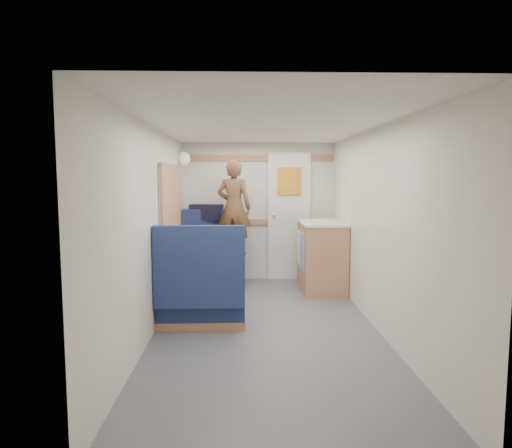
{
  "coord_description": "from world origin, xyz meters",
  "views": [
    {
      "loc": [
        -0.24,
        -4.42,
        1.52
      ],
      "look_at": [
        -0.07,
        0.9,
        0.96
      ],
      "focal_mm": 32.0,
      "sensor_mm": 36.0,
      "label": 1
    }
  ],
  "objects_px": {
    "tumbler_left": "(187,240)",
    "salt_grinder": "(209,238)",
    "bench_near": "(202,296)",
    "wine_glass": "(196,232)",
    "beer_glass": "(224,237)",
    "pepper_grinder": "(212,238)",
    "bench_far": "(213,264)",
    "tumbler_mid": "(201,236)",
    "cheese_block": "(203,244)",
    "galley_counter": "(321,256)",
    "tray": "(212,246)",
    "orange_fruit": "(218,240)",
    "bread_loaf": "(221,237)",
    "dinette_table": "(208,256)",
    "duffel_bag": "(206,212)",
    "person": "(234,207)",
    "dome_light": "(183,159)"
  },
  "relations": [
    {
      "from": "wine_glass",
      "to": "pepper_grinder",
      "type": "bearing_deg",
      "value": 7.76
    },
    {
      "from": "dome_light",
      "to": "bread_loaf",
      "type": "distance_m",
      "value": 1.28
    },
    {
      "from": "tray",
      "to": "tumbler_left",
      "type": "distance_m",
      "value": 0.33
    },
    {
      "from": "wine_glass",
      "to": "bench_near",
      "type": "bearing_deg",
      "value": -81.33
    },
    {
      "from": "bench_far",
      "to": "pepper_grinder",
      "type": "relative_size",
      "value": 11.87
    },
    {
      "from": "tumbler_mid",
      "to": "orange_fruit",
      "type": "bearing_deg",
      "value": -60.49
    },
    {
      "from": "orange_fruit",
      "to": "cheese_block",
      "type": "xyz_separation_m",
      "value": [
        -0.16,
        -0.17,
        -0.02
      ]
    },
    {
      "from": "beer_glass",
      "to": "orange_fruit",
      "type": "bearing_deg",
      "value": -105.2
    },
    {
      "from": "beer_glass",
      "to": "salt_grinder",
      "type": "relative_size",
      "value": 1.18
    },
    {
      "from": "galley_counter",
      "to": "orange_fruit",
      "type": "xyz_separation_m",
      "value": [
        -1.34,
        -0.65,
        0.31
      ]
    },
    {
      "from": "beer_glass",
      "to": "cheese_block",
      "type": "bearing_deg",
      "value": -119.13
    },
    {
      "from": "person",
      "to": "tray",
      "type": "height_order",
      "value": "person"
    },
    {
      "from": "bench_far",
      "to": "tumbler_left",
      "type": "distance_m",
      "value": 1.15
    },
    {
      "from": "bench_near",
      "to": "person",
      "type": "relative_size",
      "value": 0.81
    },
    {
      "from": "orange_fruit",
      "to": "dinette_table",
      "type": "bearing_deg",
      "value": 142.42
    },
    {
      "from": "galley_counter",
      "to": "beer_glass",
      "type": "relative_size",
      "value": 8.45
    },
    {
      "from": "duffel_bag",
      "to": "dome_light",
      "type": "bearing_deg",
      "value": -119.97
    },
    {
      "from": "beer_glass",
      "to": "galley_counter",
      "type": "bearing_deg",
      "value": 18.17
    },
    {
      "from": "person",
      "to": "cheese_block",
      "type": "height_order",
      "value": "person"
    },
    {
      "from": "bench_near",
      "to": "galley_counter",
      "type": "xyz_separation_m",
      "value": [
        1.47,
        1.41,
        0.17
      ]
    },
    {
      "from": "duffel_bag",
      "to": "pepper_grinder",
      "type": "relative_size",
      "value": 5.09
    },
    {
      "from": "person",
      "to": "tumbler_left",
      "type": "xyz_separation_m",
      "value": [
        -0.53,
        -0.96,
        -0.31
      ]
    },
    {
      "from": "bench_near",
      "to": "tumbler_mid",
      "type": "xyz_separation_m",
      "value": [
        -0.1,
        1.17,
        0.47
      ]
    },
    {
      "from": "bench_far",
      "to": "cheese_block",
      "type": "distance_m",
      "value": 1.22
    },
    {
      "from": "duffel_bag",
      "to": "pepper_grinder",
      "type": "xyz_separation_m",
      "value": [
        0.15,
        -1.01,
        -0.24
      ]
    },
    {
      "from": "dome_light",
      "to": "salt_grinder",
      "type": "relative_size",
      "value": 2.17
    },
    {
      "from": "cheese_block",
      "to": "wine_glass",
      "type": "bearing_deg",
      "value": 108.3
    },
    {
      "from": "bench_near",
      "to": "tumbler_left",
      "type": "height_order",
      "value": "bench_near"
    },
    {
      "from": "tray",
      "to": "beer_glass",
      "type": "xyz_separation_m",
      "value": [
        0.12,
        0.41,
        0.05
      ]
    },
    {
      "from": "bench_near",
      "to": "tumbler_left",
      "type": "relative_size",
      "value": 8.61
    },
    {
      "from": "beer_glass",
      "to": "tumbler_mid",
      "type": "bearing_deg",
      "value": 149.19
    },
    {
      "from": "galley_counter",
      "to": "duffel_bag",
      "type": "height_order",
      "value": "duffel_bag"
    },
    {
      "from": "bench_near",
      "to": "bread_loaf",
      "type": "height_order",
      "value": "bench_near"
    },
    {
      "from": "bench_near",
      "to": "salt_grinder",
      "type": "xyz_separation_m",
      "value": [
        0.0,
        0.97,
        0.47
      ]
    },
    {
      "from": "dinette_table",
      "to": "salt_grinder",
      "type": "xyz_separation_m",
      "value": [
        0.0,
        0.1,
        0.2
      ]
    },
    {
      "from": "dinette_table",
      "to": "cheese_block",
      "type": "distance_m",
      "value": 0.33
    },
    {
      "from": "beer_glass",
      "to": "tumbler_left",
      "type": "bearing_deg",
      "value": -145.59
    },
    {
      "from": "tumbler_left",
      "to": "salt_grinder",
      "type": "distance_m",
      "value": 0.34
    },
    {
      "from": "bread_loaf",
      "to": "dinette_table",
      "type": "bearing_deg",
      "value": -122.86
    },
    {
      "from": "orange_fruit",
      "to": "salt_grinder",
      "type": "relative_size",
      "value": 0.8
    },
    {
      "from": "tumbler_mid",
      "to": "wine_glass",
      "type": "bearing_deg",
      "value": -101.03
    },
    {
      "from": "dinette_table",
      "to": "bench_near",
      "type": "xyz_separation_m",
      "value": [
        -0.0,
        -0.86,
        -0.27
      ]
    },
    {
      "from": "galley_counter",
      "to": "tumbler_left",
      "type": "distance_m",
      "value": 1.86
    },
    {
      "from": "pepper_grinder",
      "to": "salt_grinder",
      "type": "bearing_deg",
      "value": -169.12
    },
    {
      "from": "bench_far",
      "to": "galley_counter",
      "type": "height_order",
      "value": "bench_far"
    },
    {
      "from": "orange_fruit",
      "to": "pepper_grinder",
      "type": "distance_m",
      "value": 0.23
    },
    {
      "from": "beer_glass",
      "to": "pepper_grinder",
      "type": "relative_size",
      "value": 1.23
    },
    {
      "from": "person",
      "to": "salt_grinder",
      "type": "height_order",
      "value": "person"
    },
    {
      "from": "bench_far",
      "to": "bench_near",
      "type": "xyz_separation_m",
      "value": [
        0.0,
        -1.73,
        0.0
      ]
    },
    {
      "from": "bench_near",
      "to": "cheese_block",
      "type": "bearing_deg",
      "value": 92.69
    }
  ]
}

